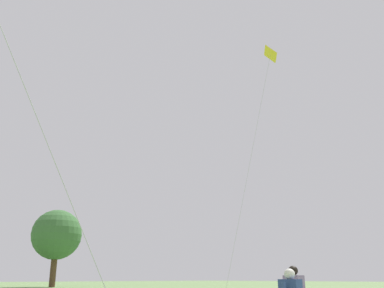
# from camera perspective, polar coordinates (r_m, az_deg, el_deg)

# --- Properties ---
(small_kite_stunt_black) EXTENTS (1.38, 4.75, 16.49)m
(small_kite_stunt_black) POSITION_cam_1_polar(r_m,az_deg,el_deg) (30.14, 10.20, 10.48)
(small_kite_stunt_black) COLOR yellow
(small_kite_stunt_black) RESTS_ON ground
(tree_pine_center) EXTENTS (7.52, 7.52, 11.40)m
(tree_pine_center) POSITION_cam_1_polar(r_m,az_deg,el_deg) (69.83, -17.66, -11.50)
(tree_pine_center) COLOR #513823
(tree_pine_center) RESTS_ON ground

